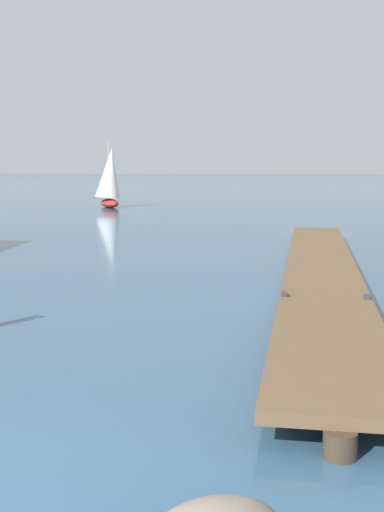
# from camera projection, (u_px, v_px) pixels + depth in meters

# --- Properties ---
(floating_dock) EXTENTS (2.01, 21.77, 0.53)m
(floating_dock) POSITION_uv_depth(u_px,v_px,m) (321.00, 269.00, 17.48)
(floating_dock) COLOR brown
(floating_dock) RESTS_ON ground
(distant_sailboat) EXTENTS (2.73, 3.61, 4.68)m
(distant_sailboat) POSITION_uv_depth(u_px,v_px,m) (110.00, 178.00, 47.42)
(distant_sailboat) COLOR #AD2823
(distant_sailboat) RESTS_ON ground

